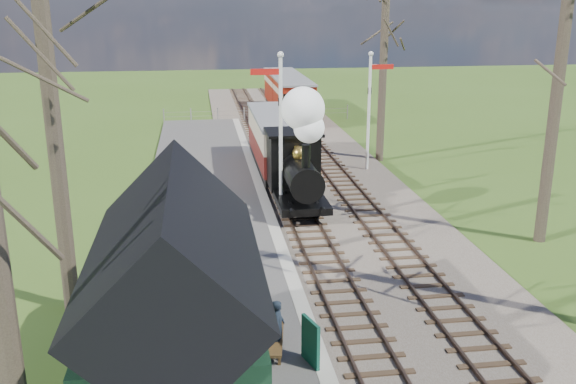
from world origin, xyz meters
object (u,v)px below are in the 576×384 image
at_px(semaphore_near, 279,123).
at_px(person, 278,326).
at_px(semaphore_far, 371,102).
at_px(locomotive, 298,157).
at_px(bench, 268,333).
at_px(station_shed, 177,311).
at_px(red_carriage_b, 283,89).
at_px(coach, 278,139).
at_px(sign_board, 311,342).
at_px(red_carriage_a, 294,100).

relative_size(semaphore_near, person, 4.96).
height_order(semaphore_near, semaphore_far, semaphore_near).
relative_size(locomotive, bench, 3.04).
distance_m(station_shed, red_carriage_b, 36.81).
relative_size(semaphore_far, red_carriage_b, 1.03).
relative_size(semaphore_near, coach, 0.79).
distance_m(coach, sign_board, 17.20).
bearing_deg(bench, locomotive, 77.33).
bearing_deg(sign_board, semaphore_far, 70.94).
xyz_separation_m(semaphore_far, red_carriage_a, (-1.77, 12.65, -1.75)).
relative_size(station_shed, person, 5.03).
xyz_separation_m(sign_board, bench, (-0.86, 0.75, -0.12)).
xyz_separation_m(locomotive, red_carriage_a, (2.61, 18.50, -0.65)).
xyz_separation_m(coach, sign_board, (-1.46, -17.12, -0.91)).
bearing_deg(red_carriage_a, semaphore_far, -82.02).
height_order(station_shed, bench, station_shed).
bearing_deg(semaphore_near, semaphore_far, 49.40).
relative_size(semaphore_far, person, 4.56).
bearing_deg(semaphore_far, red_carriage_b, 95.58).
xyz_separation_m(semaphore_near, locomotive, (0.76, 0.15, -1.37)).
bearing_deg(coach, semaphore_far, -2.88).
bearing_deg(station_shed, semaphore_far, 64.28).
height_order(semaphore_near, coach, semaphore_near).
bearing_deg(red_carriage_b, semaphore_near, -97.94).
distance_m(semaphore_near, red_carriage_a, 19.06).
bearing_deg(locomotive, red_carriage_a, 81.96).
distance_m(station_shed, locomotive, 12.89).
bearing_deg(coach, red_carriage_a, 78.19).
height_order(semaphore_near, red_carriage_a, semaphore_near).
distance_m(semaphore_near, locomotive, 1.57).
bearing_deg(semaphore_far, person, -111.77).
bearing_deg(semaphore_near, bench, -98.73).
distance_m(coach, person, 16.60).
height_order(semaphore_near, red_carriage_b, semaphore_near).
bearing_deg(station_shed, coach, 76.73).
height_order(semaphore_far, red_carriage_a, semaphore_far).
bearing_deg(semaphore_near, sign_board, -93.64).
distance_m(station_shed, coach, 18.73).
xyz_separation_m(semaphore_far, coach, (-4.37, 0.22, -1.71)).
bearing_deg(red_carriage_b, red_carriage_a, -90.00).
height_order(red_carriage_a, sign_board, red_carriage_a).
height_order(coach, person, coach).
xyz_separation_m(red_carriage_b, bench, (-4.93, -34.30, -0.99)).
distance_m(semaphore_far, locomotive, 7.39).
distance_m(locomotive, bench, 10.68).
distance_m(red_carriage_b, bench, 34.66).
height_order(locomotive, red_carriage_a, locomotive).
distance_m(coach, red_carriage_b, 18.12).
distance_m(semaphore_far, red_carriage_b, 18.32).
height_order(station_shed, locomotive, locomotive).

